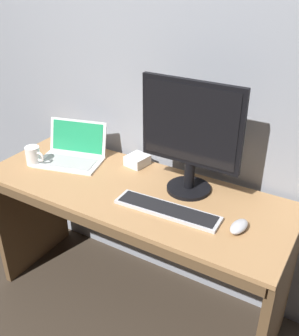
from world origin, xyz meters
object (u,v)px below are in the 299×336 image
computer_mouse (239,226)px  external_drive_box (137,160)px  wired_keyboard (167,210)px  laptop_white (73,151)px  coffee_mug (33,156)px  external_monitor (190,135)px

computer_mouse → external_drive_box: external_drive_box is taller
wired_keyboard → computer_mouse: bearing=5.9°
computer_mouse → laptop_white: bearing=178.9°
coffee_mug → external_drive_box: bearing=29.8°
external_monitor → external_drive_box: external_monitor is taller
computer_mouse → external_drive_box: bearing=165.2°
coffee_mug → computer_mouse: bearing=0.4°
laptop_white → coffee_mug: bearing=-132.4°
laptop_white → wired_keyboard: laptop_white is taller
external_monitor → external_drive_box: (-0.35, 0.10, -0.27)m
external_drive_box → wired_keyboard: bearing=-41.1°
laptop_white → computer_mouse: 1.02m
external_monitor → computer_mouse: bearing=-28.1°
wired_keyboard → external_drive_box: bearing=138.9°
laptop_white → external_monitor: size_ratio=0.72×
external_monitor → coffee_mug: 0.89m
computer_mouse → external_drive_box: 0.72m
wired_keyboard → computer_mouse: size_ratio=4.33×
computer_mouse → coffee_mug: 1.16m
external_monitor → wired_keyboard: external_monitor is taller
external_monitor → external_drive_box: size_ratio=4.84×
wired_keyboard → external_drive_box: 0.46m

